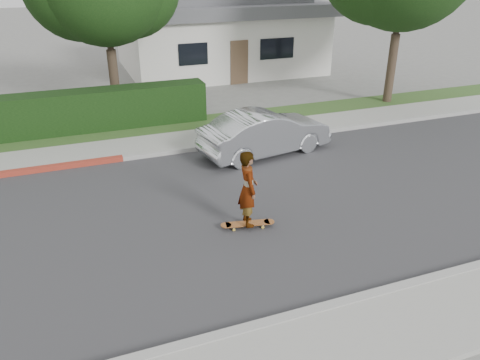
# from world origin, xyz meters

# --- Properties ---
(ground) EXTENTS (120.00, 120.00, 0.00)m
(ground) POSITION_xyz_m (0.00, 0.00, 0.00)
(ground) COLOR slate
(ground) RESTS_ON ground
(road) EXTENTS (60.00, 8.00, 0.01)m
(road) POSITION_xyz_m (0.00, 0.00, 0.01)
(road) COLOR #2D2D30
(road) RESTS_ON ground
(curb_far) EXTENTS (60.00, 0.20, 0.15)m
(curb_far) POSITION_xyz_m (0.00, 4.10, 0.07)
(curb_far) COLOR #9E9E99
(curb_far) RESTS_ON ground
(sidewalk_far) EXTENTS (60.00, 1.60, 0.12)m
(sidewalk_far) POSITION_xyz_m (0.00, 5.00, 0.06)
(sidewalk_far) COLOR gray
(sidewalk_far) RESTS_ON ground
(planting_strip) EXTENTS (60.00, 1.60, 0.10)m
(planting_strip) POSITION_xyz_m (0.00, 6.60, 0.05)
(planting_strip) COLOR #2D4C1E
(planting_strip) RESTS_ON ground
(house) EXTENTS (10.60, 8.60, 4.30)m
(house) POSITION_xyz_m (8.00, 16.00, 2.10)
(house) COLOR beige
(house) RESTS_ON ground
(skateboard) EXTENTS (1.27, 0.49, 0.12)m
(skateboard) POSITION_xyz_m (3.13, -0.97, 0.11)
(skateboard) COLOR gold
(skateboard) RESTS_ON ground
(skateboarder) EXTENTS (0.50, 0.69, 1.77)m
(skateboarder) POSITION_xyz_m (3.13, -0.97, 1.01)
(skateboarder) COLOR white
(skateboarder) RESTS_ON skateboard
(car_silver) EXTENTS (4.41, 2.20, 1.39)m
(car_silver) POSITION_xyz_m (5.32, 3.10, 0.69)
(car_silver) COLOR silver
(car_silver) RESTS_ON ground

